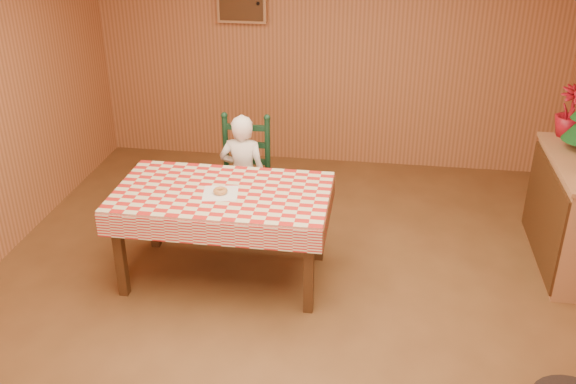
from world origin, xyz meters
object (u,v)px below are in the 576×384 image
object	(u,v)px
ladder_chair	(245,179)
seated_child	(243,176)
shelf_unit	(576,214)
dining_table	(223,200)

from	to	relation	value
ladder_chair	seated_child	distance (m)	0.08
seated_child	shelf_unit	bearing A→B (deg)	177.62
dining_table	seated_child	distance (m)	0.74
dining_table	ladder_chair	world-z (taller)	ladder_chair
seated_child	shelf_unit	distance (m)	2.79
seated_child	shelf_unit	xyz separation A→B (m)	(2.78, -0.12, -0.10)
seated_child	shelf_unit	world-z (taller)	seated_child
seated_child	shelf_unit	size ratio (longest dim) A/B	0.91
ladder_chair	dining_table	bearing A→B (deg)	-90.00
dining_table	seated_child	bearing A→B (deg)	90.00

